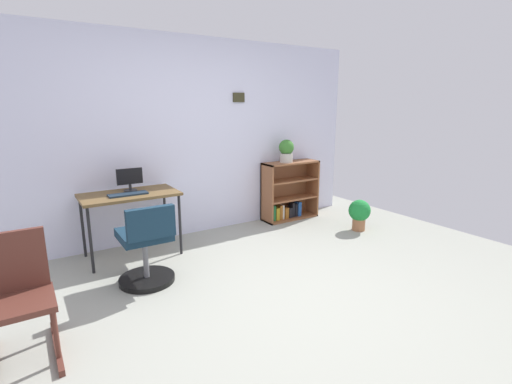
# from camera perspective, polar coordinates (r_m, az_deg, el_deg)

# --- Properties ---
(ground_plane) EXTENTS (6.24, 6.24, 0.00)m
(ground_plane) POSITION_cam_1_polar(r_m,az_deg,el_deg) (3.31, 4.05, -16.67)
(ground_plane) COLOR #999B8F
(wall_back) EXTENTS (5.20, 0.12, 2.47)m
(wall_back) POSITION_cam_1_polar(r_m,az_deg,el_deg) (4.79, -11.37, 7.99)
(wall_back) COLOR silver
(wall_back) RESTS_ON ground_plane
(desk) EXTENTS (1.01, 0.57, 0.72)m
(desk) POSITION_cam_1_polar(r_m,az_deg,el_deg) (4.27, -18.80, -0.96)
(desk) COLOR brown
(desk) RESTS_ON ground_plane
(monitor) EXTENTS (0.28, 0.15, 0.26)m
(monitor) POSITION_cam_1_polar(r_m,az_deg,el_deg) (4.33, -18.79, 1.89)
(monitor) COLOR #262628
(monitor) RESTS_ON desk
(keyboard) EXTENTS (0.40, 0.15, 0.02)m
(keyboard) POSITION_cam_1_polar(r_m,az_deg,el_deg) (4.17, -19.03, -0.32)
(keyboard) COLOR #192836
(keyboard) RESTS_ON desk
(office_chair) EXTENTS (0.52, 0.55, 0.79)m
(office_chair) POSITION_cam_1_polar(r_m,az_deg,el_deg) (3.62, -16.43, -8.39)
(office_chair) COLOR black
(office_chair) RESTS_ON ground_plane
(rocking_chair) EXTENTS (0.42, 0.64, 0.84)m
(rocking_chair) POSITION_cam_1_polar(r_m,az_deg,el_deg) (2.97, -32.71, -13.20)
(rocking_chair) COLOR #532920
(rocking_chair) RESTS_ON ground_plane
(bookshelf_low) EXTENTS (0.86, 0.30, 0.85)m
(bookshelf_low) POSITION_cam_1_polar(r_m,az_deg,el_deg) (5.51, 4.90, -0.18)
(bookshelf_low) COLOR brown
(bookshelf_low) RESTS_ON ground_plane
(potted_plant_on_shelf) EXTENTS (0.21, 0.21, 0.32)m
(potted_plant_on_shelf) POSITION_cam_1_polar(r_m,az_deg,el_deg) (5.31, 4.68, 6.36)
(potted_plant_on_shelf) COLOR #B7B2A8
(potted_plant_on_shelf) RESTS_ON bookshelf_low
(potted_plant_floor) EXTENTS (0.29, 0.29, 0.42)m
(potted_plant_floor) POSITION_cam_1_polar(r_m,az_deg,el_deg) (5.17, 15.57, -3.08)
(potted_plant_floor) COLOR #9E6642
(potted_plant_floor) RESTS_ON ground_plane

